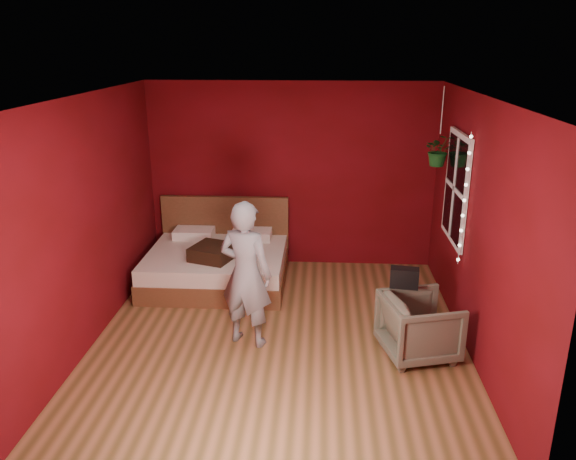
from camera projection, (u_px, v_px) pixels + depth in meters
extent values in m
plane|color=#9C623E|center=(280.00, 338.00, 6.17)|extent=(4.50, 4.50, 0.00)
cube|color=maroon|center=(291.00, 176.00, 7.89)|extent=(4.00, 0.02, 2.60)
cube|color=maroon|center=(252.00, 335.00, 3.62)|extent=(4.00, 0.02, 2.60)
cube|color=maroon|center=(88.00, 222.00, 5.87)|extent=(0.02, 4.50, 2.60)
cube|color=maroon|center=(478.00, 230.00, 5.64)|extent=(0.02, 4.50, 2.60)
cube|color=silver|center=(278.00, 95.00, 5.33)|extent=(4.00, 4.50, 0.02)
cube|color=white|center=(456.00, 188.00, 6.43)|extent=(0.04, 0.97, 1.27)
cube|color=black|center=(455.00, 188.00, 6.43)|extent=(0.02, 0.85, 1.15)
cube|color=white|center=(454.00, 188.00, 6.43)|extent=(0.03, 0.05, 1.15)
cube|color=white|center=(454.00, 188.00, 6.43)|extent=(0.03, 0.85, 0.05)
cylinder|color=silver|center=(464.00, 200.00, 5.93)|extent=(0.01, 0.01, 1.45)
sphere|color=#FFF2CC|center=(458.00, 260.00, 6.15)|extent=(0.04, 0.04, 0.04)
sphere|color=#FFF2CC|center=(460.00, 245.00, 6.09)|extent=(0.04, 0.04, 0.04)
sphere|color=#FFF2CC|center=(461.00, 231.00, 6.04)|extent=(0.04, 0.04, 0.04)
sphere|color=#FFF2CC|center=(463.00, 216.00, 5.99)|extent=(0.04, 0.04, 0.04)
sphere|color=#FFF2CC|center=(464.00, 200.00, 5.93)|extent=(0.04, 0.04, 0.04)
sphere|color=#FFF2CC|center=(466.00, 185.00, 5.88)|extent=(0.04, 0.04, 0.04)
sphere|color=#FFF2CC|center=(468.00, 169.00, 5.82)|extent=(0.04, 0.04, 0.04)
sphere|color=#FFF2CC|center=(469.00, 153.00, 5.77)|extent=(0.04, 0.04, 0.04)
sphere|color=#FFF2CC|center=(471.00, 137.00, 5.71)|extent=(0.04, 0.04, 0.04)
cube|color=brown|center=(217.00, 274.00, 7.53)|extent=(1.82, 1.55, 0.26)
cube|color=white|center=(217.00, 258.00, 7.46)|extent=(1.79, 1.52, 0.20)
cube|color=brown|center=(225.00, 230.00, 8.11)|extent=(1.82, 0.07, 1.00)
cube|color=white|center=(194.00, 233.00, 7.92)|extent=(0.55, 0.35, 0.13)
cube|color=white|center=(252.00, 234.00, 7.87)|extent=(0.55, 0.35, 0.13)
imported|color=gray|center=(246.00, 274.00, 5.85)|extent=(0.67, 0.55, 1.59)
imported|color=#686552|center=(419.00, 327.00, 5.74)|extent=(0.88, 0.86, 0.65)
cube|color=black|center=(404.00, 278.00, 5.85)|extent=(0.31, 0.19, 0.21)
cube|color=black|center=(213.00, 252.00, 7.15)|extent=(0.62, 0.62, 0.17)
cylinder|color=silver|center=(442.00, 110.00, 6.62)|extent=(0.01, 0.01, 0.56)
imported|color=#19581A|center=(439.00, 150.00, 6.77)|extent=(0.38, 0.34, 0.39)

